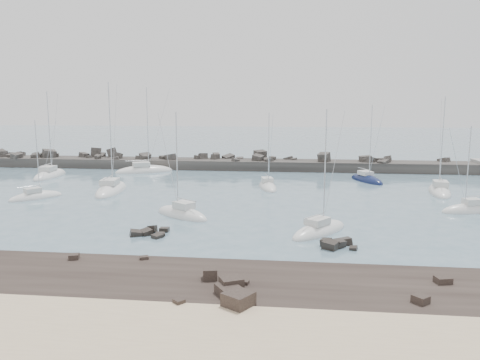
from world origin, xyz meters
name	(u,v)px	position (x,y,z in m)	size (l,w,h in m)	color
ground	(208,215)	(0.00, 0.00, 0.00)	(400.00, 400.00, 0.00)	slate
rock_shelf	(149,289)	(-0.09, -22.02, 0.01)	(140.00, 12.00, 1.78)	black
rock_cluster_near	(150,234)	(-4.16, -8.77, 0.03)	(3.74, 3.30, 1.50)	black
rock_cluster_far	(338,245)	(13.87, -10.57, 0.11)	(3.40, 3.33, 1.60)	black
breakwater	(200,167)	(-8.43, 38.02, 0.34)	(115.00, 7.51, 5.21)	#2E2B29
sailboat_1	(50,176)	(-32.54, 24.52, 0.16)	(3.38, 10.15, 15.95)	silver
sailboat_3	(36,197)	(-24.88, 6.59, 0.13)	(6.28, 6.95, 11.44)	silver
sailboat_4	(144,171)	(-17.85, 31.76, 0.15)	(11.02, 7.85, 16.78)	silver
sailboat_5	(182,215)	(-2.82, -0.97, 0.15)	(7.96, 6.67, 12.85)	silver
sailboat_6	(268,187)	(5.95, 17.85, 0.14)	(4.12, 8.06, 12.30)	silver
sailboat_7	(319,231)	(12.45, -6.15, 0.14)	(7.09, 8.22, 13.21)	silver
sailboat_8	(367,180)	(21.87, 26.12, 0.14)	(5.81, 8.87, 13.49)	#0F183F
sailboat_9	(469,211)	(30.61, 4.90, 0.15)	(7.19, 3.83, 11.13)	silver
sailboat_10	(439,192)	(30.73, 16.79, 0.15)	(4.33, 9.68, 14.83)	silver
sailboat_13	(111,191)	(-16.55, 12.38, 0.15)	(4.30, 11.06, 17.01)	silver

